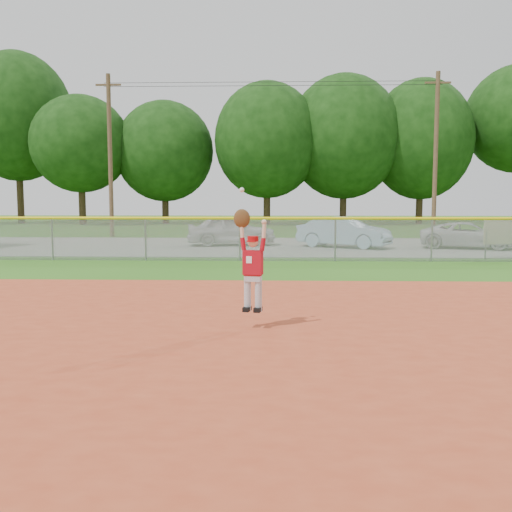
{
  "coord_description": "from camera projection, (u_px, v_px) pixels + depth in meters",
  "views": [
    {
      "loc": [
        1.25,
        -9.89,
        2.23
      ],
      "look_at": [
        0.87,
        1.04,
        1.1
      ],
      "focal_mm": 40.0,
      "sensor_mm": 36.0,
      "label": 1
    }
  ],
  "objects": [
    {
      "name": "ground",
      "position": [
        205.0,
        323.0,
        10.1
      ],
      "size": [
        120.0,
        120.0,
        0.0
      ],
      "primitive_type": "plane",
      "color": "#2A5E15",
      "rests_on": "ground"
    },
    {
      "name": "clay_infield",
      "position": [
        175.0,
        375.0,
        7.12
      ],
      "size": [
        24.0,
        16.0,
        0.04
      ],
      "primitive_type": "cube",
      "color": "#A6391E",
      "rests_on": "ground"
    },
    {
      "name": "parking_strip",
      "position": [
        248.0,
        246.0,
        26.01
      ],
      "size": [
        44.0,
        10.0,
        0.03
      ],
      "primitive_type": "cube",
      "color": "gray",
      "rests_on": "ground"
    },
    {
      "name": "car_white_a",
      "position": [
        231.0,
        230.0,
        26.14
      ],
      "size": [
        4.24,
        2.17,
        1.38
      ],
      "primitive_type": "imported",
      "rotation": [
        0.0,
        0.0,
        1.71
      ],
      "color": "silver",
      "rests_on": "parking_strip"
    },
    {
      "name": "car_blue",
      "position": [
        344.0,
        232.0,
        25.07
      ],
      "size": [
        4.24,
        3.15,
        1.33
      ],
      "primitive_type": "imported",
      "rotation": [
        0.0,
        0.0,
        1.08
      ],
      "color": "#94BFDD",
      "rests_on": "parking_strip"
    },
    {
      "name": "car_white_b",
      "position": [
        469.0,
        235.0,
        24.61
      ],
      "size": [
        4.43,
        2.97,
        1.13
      ],
      "primitive_type": "imported",
      "rotation": [
        0.0,
        0.0,
        1.28
      ],
      "color": "silver",
      "rests_on": "parking_strip"
    },
    {
      "name": "sponsor_sign",
      "position": [
        505.0,
        233.0,
        20.57
      ],
      "size": [
        1.6,
        0.23,
        1.43
      ],
      "color": "gray",
      "rests_on": "ground"
    },
    {
      "name": "outfield_fence",
      "position": [
        240.0,
        236.0,
        19.95
      ],
      "size": [
        40.06,
        0.1,
        1.55
      ],
      "color": "gray",
      "rests_on": "ground"
    },
    {
      "name": "power_lines",
      "position": [
        271.0,
        153.0,
        31.46
      ],
      "size": [
        19.4,
        0.24,
        9.0
      ],
      "color": "#4C3823",
      "rests_on": "ground"
    },
    {
      "name": "tree_line",
      "position": [
        272.0,
        133.0,
        46.98
      ],
      "size": [
        62.37,
        13.0,
        14.43
      ],
      "color": "#422D1C",
      "rests_on": "ground"
    },
    {
      "name": "ballplayer",
      "position": [
        251.0,
        261.0,
        9.5
      ],
      "size": [
        0.57,
        0.3,
        2.07
      ],
      "color": "silver",
      "rests_on": "ground"
    }
  ]
}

